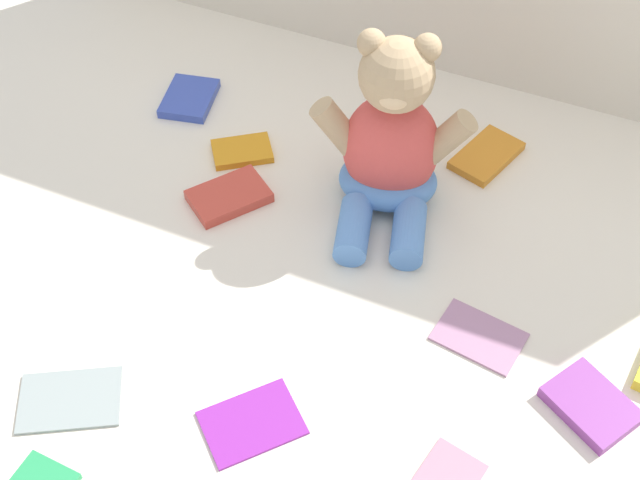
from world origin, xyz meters
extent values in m
plane|color=silver|center=(0.00, 0.00, 0.00)|extent=(3.20, 3.20, 0.00)
ellipsoid|color=#D84C47|center=(0.03, 0.12, 0.10)|extent=(0.17, 0.15, 0.19)
ellipsoid|color=#598CD1|center=(0.03, 0.11, 0.03)|extent=(0.18, 0.16, 0.07)
sphere|color=tan|center=(0.03, 0.11, 0.24)|extent=(0.13, 0.13, 0.11)
ellipsoid|color=beige|center=(0.04, 0.07, 0.23)|extent=(0.05, 0.04, 0.03)
sphere|color=tan|center=(-0.01, 0.11, 0.28)|extent=(0.05, 0.05, 0.04)
sphere|color=tan|center=(0.07, 0.13, 0.28)|extent=(0.05, 0.05, 0.04)
cylinder|color=tan|center=(-0.04, 0.09, 0.13)|extent=(0.10, 0.06, 0.10)
cylinder|color=tan|center=(0.11, 0.13, 0.13)|extent=(0.10, 0.06, 0.10)
cylinder|color=#598CD1|center=(0.02, 0.00, 0.03)|extent=(0.08, 0.12, 0.05)
cylinder|color=#598CD1|center=(0.10, 0.03, 0.03)|extent=(0.08, 0.12, 0.05)
cube|color=orange|center=(0.16, 0.26, 0.01)|extent=(0.11, 0.14, 0.01)
cube|color=orange|center=(-0.22, 0.10, 0.01)|extent=(0.12, 0.11, 0.01)
cube|color=#354CAE|center=(-0.37, 0.19, 0.01)|extent=(0.10, 0.12, 0.02)
cube|color=#C23F32|center=(-0.19, 0.00, 0.01)|extent=(0.14, 0.14, 0.02)
cube|color=#A67596|center=(0.25, -0.10, 0.00)|extent=(0.13, 0.10, 0.01)
cube|color=#873A90|center=(0.41, -0.15, 0.01)|extent=(0.14, 0.13, 0.02)
cube|color=purple|center=(0.02, -0.34, 0.00)|extent=(0.15, 0.15, 0.01)
cube|color=#8C9997|center=(-0.21, -0.41, 0.00)|extent=(0.16, 0.14, 0.01)
camera|label=1|loc=(0.32, -0.81, 0.98)|focal=48.01mm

